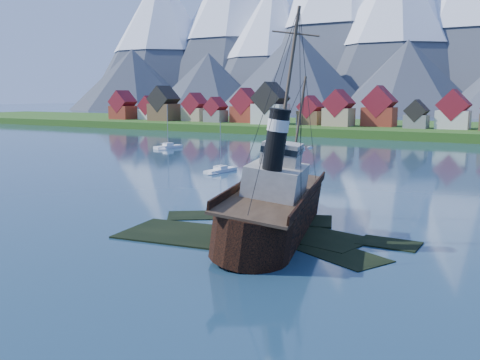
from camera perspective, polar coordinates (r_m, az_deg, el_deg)
The scene contains 9 objects.
ground at distance 57.88m, azimuth -0.28°, elevation -5.96°, with size 1400.00×1400.00×0.00m, color #1C384F.
shoal at distance 58.95m, azimuth 2.29°, elevation -6.04°, with size 31.71×21.24×1.14m.
shore_bank at distance 220.51m, azimuth 22.82°, elevation 4.49°, with size 600.00×80.00×3.20m, color #1C4513.
seawall at distance 183.00m, azimuth 21.24°, elevation 3.78°, with size 600.00×2.50×2.00m, color #3F3D38.
town at distance 209.65m, azimuth 13.25°, elevation 7.22°, with size 250.96×16.69×17.30m.
tugboat_wreck at distance 59.82m, azimuth 4.10°, elevation -2.40°, with size 7.34×31.62×25.06m.
sailboat_a at distance 104.95m, azimuth -2.08°, elevation 0.99°, with size 2.74×8.48×10.18m.
sailboat_b at distance 152.42m, azimuth -7.69°, elevation 3.48°, with size 4.02×9.15×12.88m.
sailboat_c at distance 153.47m, azimuth 5.99°, elevation 3.52°, with size 7.15×6.46×9.95m.
Camera 1 is at (28.36, -48.16, 15.06)m, focal length 40.00 mm.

